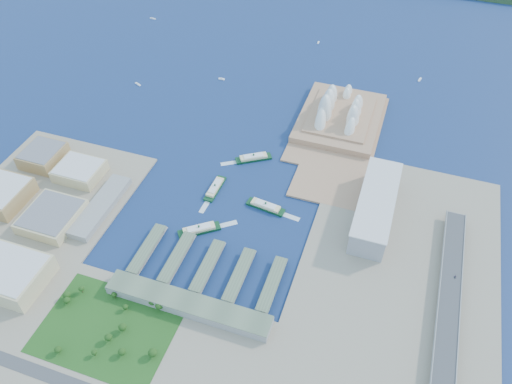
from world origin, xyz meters
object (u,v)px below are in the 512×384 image
at_px(car_c, 455,277).
at_px(opera_house, 342,106).
at_px(toaster_building, 376,207).
at_px(ferry_d, 266,205).
at_px(ferry_b, 254,157).
at_px(ferry_c, 199,228).
at_px(ferry_a, 215,187).

bearing_deg(car_c, opera_house, 125.42).
height_order(toaster_building, ferry_d, toaster_building).
bearing_deg(ferry_b, toaster_building, 40.26).
bearing_deg(ferry_d, toaster_building, -70.39).
distance_m(opera_house, ferry_d, 239.31).
bearing_deg(ferry_d, ferry_c, 142.10).
bearing_deg(car_c, ferry_d, 169.19).
height_order(ferry_c, ferry_d, ferry_c).
distance_m(ferry_c, ferry_d, 99.22).
relative_size(ferry_b, ferry_d, 1.00).
bearing_deg(ferry_d, car_c, -93.31).
height_order(opera_house, car_c, opera_house).
relative_size(ferry_b, ferry_c, 0.98).
bearing_deg(ferry_a, car_c, -8.58).
height_order(ferry_a, car_c, car_c).
distance_m(ferry_b, ferry_c, 163.24).
xyz_separation_m(ferry_c, car_c, (325.24, 21.03, 10.09)).
height_order(toaster_building, ferry_a, toaster_building).
height_order(toaster_building, car_c, toaster_building).
relative_size(ferry_c, car_c, 13.27).
xyz_separation_m(ferry_a, ferry_b, (31.05, 81.11, 0.21)).
bearing_deg(ferry_d, ferry_a, 89.67).
bearing_deg(car_c, ferry_c, -176.30).
distance_m(opera_house, ferry_c, 327.38).
bearing_deg(ferry_a, opera_house, 59.74).
relative_size(toaster_building, ferry_b, 2.78).
relative_size(opera_house, ferry_a, 3.36).
bearing_deg(opera_house, ferry_c, -112.76).
bearing_deg(ferry_b, ferry_c, -39.76).
bearing_deg(opera_house, car_c, -54.58).
height_order(ferry_b, ferry_c, ferry_c).
height_order(ferry_b, car_c, car_c).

